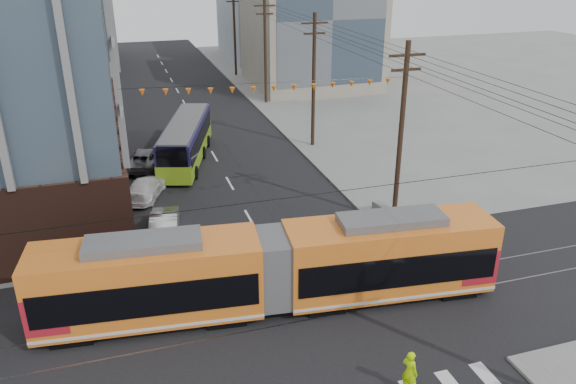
% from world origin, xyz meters
% --- Properties ---
extents(ground, '(160.00, 160.00, 0.00)m').
position_xyz_m(ground, '(0.00, 0.00, 0.00)').
color(ground, slate).
extents(bg_bldg_nw_near, '(18.00, 16.00, 18.00)m').
position_xyz_m(bg_bldg_nw_near, '(-17.00, 52.00, 9.00)').
color(bg_bldg_nw_near, '#8C99A5').
rests_on(bg_bldg_nw_near, ground).
extents(bg_bldg_ne_near, '(14.00, 14.00, 16.00)m').
position_xyz_m(bg_bldg_ne_near, '(16.00, 48.00, 8.00)').
color(bg_bldg_ne_near, gray).
rests_on(bg_bldg_ne_near, ground).
extents(bg_bldg_ne_far, '(16.00, 16.00, 14.00)m').
position_xyz_m(bg_bldg_ne_far, '(18.00, 68.00, 7.00)').
color(bg_bldg_ne_far, '#8C99A5').
rests_on(bg_bldg_ne_far, ground).
extents(utility_pole_far, '(0.30, 0.30, 11.00)m').
position_xyz_m(utility_pole_far, '(8.50, 56.00, 5.50)').
color(utility_pole_far, black).
rests_on(utility_pole_far, ground).
extents(streetcar, '(21.40, 5.16, 4.09)m').
position_xyz_m(streetcar, '(-1.17, 4.50, 2.04)').
color(streetcar, orange).
rests_on(streetcar, ground).
extents(city_bus, '(5.81, 11.88, 3.30)m').
position_xyz_m(city_bus, '(-2.24, 25.70, 1.65)').
color(city_bus, '#1B1640').
rests_on(city_bus, ground).
extents(parked_car_silver, '(2.22, 4.74, 1.50)m').
position_xyz_m(parked_car_silver, '(-5.26, 13.41, 0.75)').
color(parked_car_silver, '#BBBBBB').
rests_on(parked_car_silver, ground).
extents(parked_car_white, '(3.61, 5.20, 1.40)m').
position_xyz_m(parked_car_white, '(-5.94, 19.29, 0.70)').
color(parked_car_white, silver).
rests_on(parked_car_white, ground).
extents(parked_car_grey, '(3.90, 5.67, 1.44)m').
position_xyz_m(parked_car_grey, '(-5.49, 25.06, 0.72)').
color(parked_car_grey, slate).
rests_on(parked_car_grey, ground).
extents(pedestrian, '(0.68, 0.80, 1.86)m').
position_xyz_m(pedestrian, '(2.23, -2.37, 0.93)').
color(pedestrian, '#BAFF03').
rests_on(pedestrian, ground).
extents(jersey_barrier, '(1.49, 4.03, 0.79)m').
position_xyz_m(jersey_barrier, '(8.30, 10.63, 0.39)').
color(jersey_barrier, slate).
rests_on(jersey_barrier, ground).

